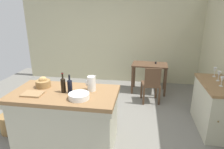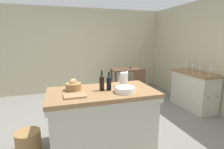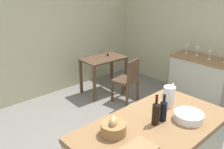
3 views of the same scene
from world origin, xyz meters
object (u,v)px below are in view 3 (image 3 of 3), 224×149
Objects in this scene: writing_desk at (104,64)px; wine_bottle_dark at (163,110)px; bread_basket at (113,128)px; wine_glass_left at (210,53)px; wine_bottle_amber at (156,113)px; wine_glass_middle at (197,49)px; wooden_chair at (128,79)px; wine_glass_right at (187,47)px; wash_bowl at (189,117)px; side_cabinet at (200,79)px; pitcher at (169,96)px.

writing_desk is 3.19× the size of wine_bottle_dark.
bread_basket is 2.95m from wine_glass_left.
wine_bottle_amber is 2.71m from wine_glass_middle.
wine_glass_middle is (1.13, -0.75, 0.54)m from wooden_chair.
wine_bottle_dark reaches higher than writing_desk.
wine_glass_right is (1.14, -0.52, 0.54)m from wooden_chair.
wooden_chair is 2.98× the size of wash_bowl.
wine_bottle_dark is 0.94× the size of wine_bottle_amber.
wooden_chair is at bearing 140.29° from side_cabinet.
wooden_chair is 2.22m from wine_bottle_dark.
pitcher reaches higher than wine_glass_middle.
wooden_chair is (-1.09, 0.90, 0.03)m from side_cabinet.
wine_glass_left is at bearing 16.15° from wine_bottle_dark.
wine_glass_left is at bearing -43.22° from wooden_chair.
wash_bowl is at bearing -25.12° from bread_basket.
wooden_chair is 1.46m from wine_glass_middle.
pitcher is 2.28m from wine_glass_middle.
wine_glass_middle is at bearing -92.29° from wine_glass_right.
writing_desk is at bearing 92.75° from wooden_chair.
side_cabinet is 1.94m from writing_desk.
wine_bottle_amber is at bearing -129.43° from wooden_chair.
pitcher is 1.65× the size of wine_glass_left.
wine_glass_middle is (2.95, 0.80, 0.05)m from bread_basket.
wine_glass_middle reaches higher than wine_glass_left.
pitcher is 0.82m from bread_basket.
wooden_chair is at bearing 146.35° from wine_glass_middle.
side_cabinet is 3.84× the size of wash_bowl.
pitcher is at bearing -1.47° from bread_basket.
wine_bottle_dark is (-2.38, -0.81, 0.57)m from side_cabinet.
side_cabinet is 2.26m from pitcher.
wooden_chair is at bearing 59.84° from wash_bowl.
bread_basket is (-1.78, -2.22, 0.32)m from writing_desk.
writing_desk is 5.59× the size of wine_glass_left.
bread_basket is at bearing -160.72° from wine_glass_right.
pitcher reaches higher than wine_glass_left.
pitcher is (-2.08, -0.67, 0.57)m from side_cabinet.
wash_bowl reaches higher than side_cabinet.
wine_bottle_amber reaches higher than pitcher.
wine_bottle_dark is at bearing -153.80° from wine_glass_right.
wine_glass_left is at bearing 15.26° from wine_bottle_amber.
wooden_chair is at bearing 53.00° from wine_bottle_dark.
wine_bottle_dark is at bearing -117.83° from writing_desk.
wine_bottle_dark is 1.75× the size of wine_glass_left.
writing_desk is 5.15× the size of wine_glass_middle.
pitcher is 0.43m from wine_bottle_amber.
wine_glass_right is at bearing 31.47° from wash_bowl.
wooden_chair is 4.88× the size of wine_glass_middle.
wine_glass_left is 0.27m from wine_glass_middle.
wine_bottle_dark reaches higher than pitcher.
bread_basket is at bearing 162.55° from wine_bottle_dark.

